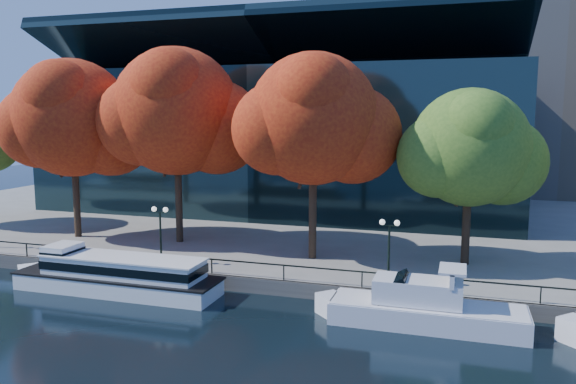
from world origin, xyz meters
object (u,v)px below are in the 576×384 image
(tree_4, at_px, (472,150))
(lamp_2, at_px, (389,236))
(tree_1, at_px, (74,120))
(tour_boat, at_px, (112,273))
(cruiser_near, at_px, (418,307))
(lamp_1, at_px, (160,222))
(tree_3, at_px, (316,122))
(tree_2, at_px, (178,114))

(tree_4, xyz_separation_m, lamp_2, (-4.71, -6.09, -5.03))
(tree_1, bearing_deg, tour_boat, -44.05)
(cruiser_near, distance_m, lamp_1, 18.72)
(tour_boat, xyz_separation_m, tree_3, (11.39, 8.37, 9.68))
(cruiser_near, distance_m, tree_2, 24.68)
(tree_1, distance_m, lamp_2, 28.44)
(lamp_2, bearing_deg, tree_4, 52.31)
(tree_4, bearing_deg, lamp_2, -127.69)
(tree_1, distance_m, tree_3, 21.14)
(tree_2, bearing_deg, tree_4, -0.76)
(tour_boat, distance_m, lamp_1, 4.94)
(lamp_1, bearing_deg, tree_1, 153.46)
(tree_3, distance_m, lamp_1, 12.98)
(tree_3, bearing_deg, lamp_2, -37.39)
(tree_1, distance_m, lamp_1, 14.21)
(tree_4, distance_m, lamp_1, 22.08)
(tour_boat, height_order, tree_2, tree_2)
(tree_2, height_order, lamp_1, tree_2)
(tree_4, bearing_deg, tree_2, 179.24)
(tree_3, bearing_deg, cruiser_near, -46.36)
(tour_boat, relative_size, tree_2, 0.96)
(lamp_1, bearing_deg, cruiser_near, -12.28)
(cruiser_near, bearing_deg, lamp_2, 118.64)
(tree_4, relative_size, lamp_2, 3.03)
(lamp_2, bearing_deg, tour_boat, -167.40)
(tour_boat, relative_size, lamp_2, 3.76)
(lamp_1, height_order, lamp_2, same)
(lamp_2, bearing_deg, tree_1, 168.40)
(tree_1, height_order, lamp_1, tree_1)
(tour_boat, height_order, lamp_1, lamp_1)
(cruiser_near, height_order, tree_3, tree_3)
(tree_1, height_order, tree_3, tree_1)
(tour_boat, distance_m, cruiser_near, 19.44)
(tour_boat, height_order, tree_1, tree_1)
(tree_3, bearing_deg, tour_boat, -143.67)
(tree_1, xyz_separation_m, lamp_2, (27.02, -5.55, -6.92))
(tour_boat, height_order, tree_4, tree_4)
(tree_3, height_order, lamp_2, tree_3)
(tree_1, distance_m, tree_4, 31.79)
(tree_1, bearing_deg, lamp_1, -26.54)
(tour_boat, height_order, cruiser_near, cruiser_near)
(cruiser_near, height_order, tree_2, tree_2)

